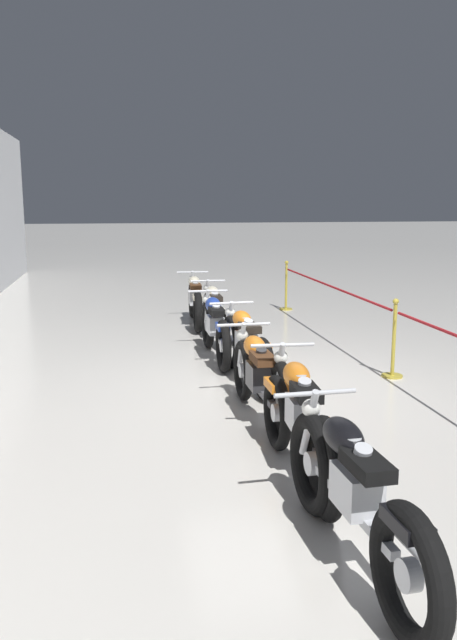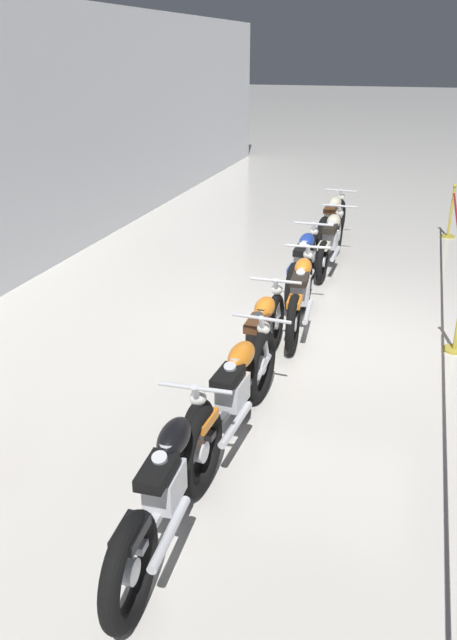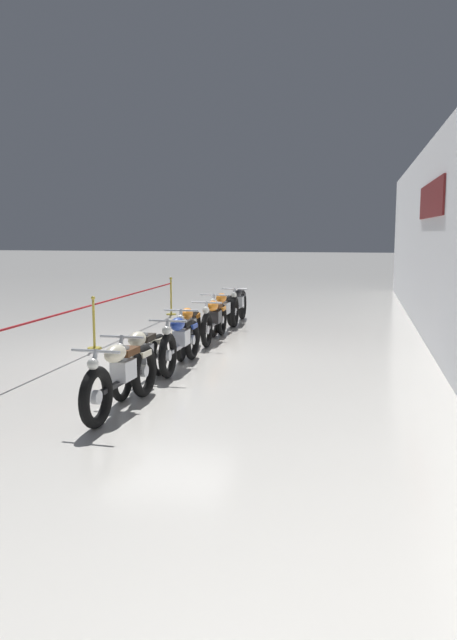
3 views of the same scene
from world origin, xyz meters
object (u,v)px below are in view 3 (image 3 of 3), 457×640
object	(u,v)px
motorcycle_orange_1	(223,311)
stanchion_mid_left	(94,331)
motorcycle_black_0	(238,305)
motorcycle_blue_4	(180,341)
stanchion_far_left	(120,304)
motorcycle_orange_2	(214,319)
motorcycle_cream_5	(141,357)
motorcycle_cream_6	(122,376)
motorcycle_orange_3	(189,329)

from	to	relation	value
motorcycle_orange_1	stanchion_mid_left	distance (m)	3.33
motorcycle_black_0	stanchion_mid_left	size ratio (longest dim) A/B	2.10
motorcycle_blue_4	stanchion_far_left	distance (m)	3.52
motorcycle_orange_2	motorcycle_cream_5	distance (m)	4.11
motorcycle_orange_1	motorcycle_orange_2	world-z (taller)	motorcycle_orange_1
motorcycle_blue_4	stanchion_mid_left	world-z (taller)	stanchion_mid_left
motorcycle_black_0	stanchion_mid_left	bearing A→B (deg)	-27.96
motorcycle_cream_6	stanchion_far_left	world-z (taller)	stanchion_far_left
motorcycle_orange_1	motorcycle_orange_2	xyz separation A→B (m)	(1.27, 0.08, -0.01)
motorcycle_black_0	stanchion_far_left	distance (m)	3.42
motorcycle_orange_1	motorcycle_cream_5	size ratio (longest dim) A/B	1.06
motorcycle_orange_3	motorcycle_blue_4	distance (m)	1.27
motorcycle_orange_1	motorcycle_orange_3	world-z (taller)	motorcycle_orange_1
motorcycle_black_0	motorcycle_orange_3	world-z (taller)	motorcycle_black_0
stanchion_far_left	motorcycle_blue_4	bearing A→B (deg)	38.13
motorcycle_orange_2	motorcycle_black_0	bearing A→B (deg)	179.81
motorcycle_blue_4	motorcycle_cream_6	distance (m)	2.62
motorcycle_orange_2	motorcycle_orange_3	xyz separation A→B (m)	(1.46, -0.17, 0.01)
motorcycle_blue_4	stanchion_mid_left	distance (m)	2.57
motorcycle_cream_5	stanchion_mid_left	distance (m)	3.40
motorcycle_orange_1	motorcycle_cream_6	xyz separation A→B (m)	(6.61, 0.07, -0.02)
motorcycle_black_0	motorcycle_orange_2	world-z (taller)	motorcycle_black_0
motorcycle_orange_3	motorcycle_cream_5	bearing A→B (deg)	-0.08
motorcycle_black_0	motorcycle_cream_5	size ratio (longest dim) A/B	0.98
motorcycle_orange_1	motorcycle_orange_3	xyz separation A→B (m)	(2.73, -0.09, -0.00)
motorcycle_blue_4	motorcycle_cream_6	size ratio (longest dim) A/B	1.00
motorcycle_orange_2	motorcycle_orange_3	bearing A→B (deg)	-6.53
motorcycle_orange_2	motorcycle_blue_4	size ratio (longest dim) A/B	1.00
motorcycle_blue_4	motorcycle_cream_5	xyz separation A→B (m)	(1.39, -0.20, -0.00)
motorcycle_orange_1	motorcycle_orange_2	size ratio (longest dim) A/B	1.08
motorcycle_cream_6	motorcycle_orange_3	bearing A→B (deg)	-177.61
motorcycle_orange_2	motorcycle_cream_6	world-z (taller)	motorcycle_cream_6
motorcycle_orange_3	stanchion_far_left	size ratio (longest dim) A/B	0.21
motorcycle_orange_3	motorcycle_blue_4	xyz separation A→B (m)	(1.26, 0.20, -0.01)
stanchion_far_left	motorcycle_cream_6	bearing A→B (deg)	21.60
motorcycle_black_0	motorcycle_orange_2	xyz separation A→B (m)	(2.70, -0.01, -0.01)
motorcycle_cream_5	stanchion_far_left	world-z (taller)	stanchion_far_left
motorcycle_orange_3	stanchion_mid_left	distance (m)	1.98
motorcycle_orange_2	stanchion_mid_left	world-z (taller)	stanchion_mid_left
motorcycle_orange_1	motorcycle_cream_5	xyz separation A→B (m)	(5.38, -0.09, -0.02)
motorcycle_orange_1	motorcycle_blue_4	world-z (taller)	motorcycle_orange_1
stanchion_far_left	motorcycle_cream_5	bearing A→B (deg)	25.33
motorcycle_cream_5	motorcycle_orange_2	bearing A→B (deg)	177.61
stanchion_far_left	stanchion_mid_left	world-z (taller)	same
motorcycle_blue_4	motorcycle_orange_1	bearing A→B (deg)	-178.42
stanchion_far_left	stanchion_mid_left	bearing A→B (deg)	-0.00
motorcycle_orange_3	motorcycle_cream_5	distance (m)	2.65
motorcycle_cream_6	stanchion_mid_left	size ratio (longest dim) A/B	2.08
motorcycle_orange_1	motorcycle_orange_2	bearing A→B (deg)	3.56
motorcycle_blue_4	motorcycle_cream_5	distance (m)	1.41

